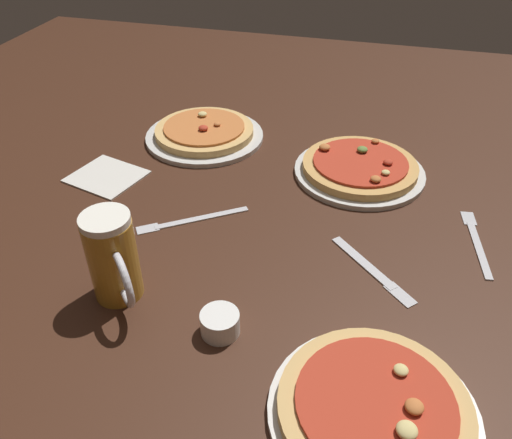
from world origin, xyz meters
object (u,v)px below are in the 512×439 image
object	(u,v)px
napkin_folded	(107,176)
pizza_plate_near	(374,409)
ramekin_butter	(220,323)
fork_left	(191,219)
pizza_plate_far	(360,168)
beer_mug_dark	(113,259)
knife_right	(372,269)
fork_spare	(477,241)
pizza_plate_side	(205,133)

from	to	relation	value
napkin_folded	pizza_plate_near	bearing A→B (deg)	-35.32
pizza_plate_near	ramekin_butter	world-z (taller)	pizza_plate_near
pizza_plate_near	fork_left	distance (m)	0.53
pizza_plate_far	ramekin_butter	xyz separation A→B (m)	(-0.16, -0.53, 0.00)
beer_mug_dark	knife_right	distance (m)	0.45
fork_left	knife_right	size ratio (longest dim) A/B	1.23
knife_right	napkin_folded	bearing A→B (deg)	165.38
fork_left	knife_right	world-z (taller)	same
fork_left	napkin_folded	bearing A→B (deg)	156.91
fork_left	ramekin_butter	bearing A→B (deg)	-60.13
beer_mug_dark	napkin_folded	world-z (taller)	beer_mug_dark
napkin_folded	fork_spare	distance (m)	0.80
fork_spare	pizza_plate_side	bearing A→B (deg)	158.10
pizza_plate_side	ramekin_butter	distance (m)	0.65
knife_right	pizza_plate_side	bearing A→B (deg)	139.33
ramekin_butter	napkin_folded	distance (m)	0.54
pizza_plate_far	fork_left	bearing A→B (deg)	-139.21
napkin_folded	beer_mug_dark	bearing A→B (deg)	-58.32
knife_right	ramekin_butter	bearing A→B (deg)	-136.65
ramekin_butter	knife_right	size ratio (longest dim) A/B	0.38
beer_mug_dark	pizza_plate_side	bearing A→B (deg)	95.16
pizza_plate_side	knife_right	world-z (taller)	pizza_plate_side
napkin_folded	fork_spare	world-z (taller)	napkin_folded
pizza_plate_near	pizza_plate_far	xyz separation A→B (m)	(-0.08, 0.62, -0.00)
pizza_plate_near	napkin_folded	world-z (taller)	pizza_plate_near
pizza_plate_side	napkin_folded	world-z (taller)	pizza_plate_side
ramekin_butter	beer_mug_dark	bearing A→B (deg)	169.60
pizza_plate_far	beer_mug_dark	bearing A→B (deg)	-125.31
napkin_folded	ramekin_butter	bearing A→B (deg)	-42.84
napkin_folded	knife_right	bearing A→B (deg)	-14.62
beer_mug_dark	ramekin_butter	world-z (taller)	beer_mug_dark
pizza_plate_far	beer_mug_dark	world-z (taller)	beer_mug_dark
pizza_plate_near	napkin_folded	distance (m)	0.78
beer_mug_dark	ramekin_butter	size ratio (longest dim) A/B	2.59
pizza_plate_side	napkin_folded	bearing A→B (deg)	-123.07
pizza_plate_far	pizza_plate_side	distance (m)	0.41
pizza_plate_near	pizza_plate_far	distance (m)	0.62
napkin_folded	knife_right	world-z (taller)	napkin_folded
ramekin_butter	knife_right	distance (m)	0.30
fork_left	beer_mug_dark	bearing A→B (deg)	-99.99
fork_left	fork_spare	distance (m)	0.56
beer_mug_dark	fork_spare	size ratio (longest dim) A/B	0.78
pizza_plate_side	ramekin_butter	bearing A→B (deg)	-68.11
napkin_folded	knife_right	distance (m)	0.63
pizza_plate_side	ramekin_butter	xyz separation A→B (m)	(0.24, -0.60, 0.00)
fork_spare	napkin_folded	bearing A→B (deg)	178.23
ramekin_butter	knife_right	bearing A→B (deg)	43.35
pizza_plate_near	ramekin_butter	distance (m)	0.26
pizza_plate_near	pizza_plate_far	size ratio (longest dim) A/B	0.96
knife_right	fork_spare	world-z (taller)	same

